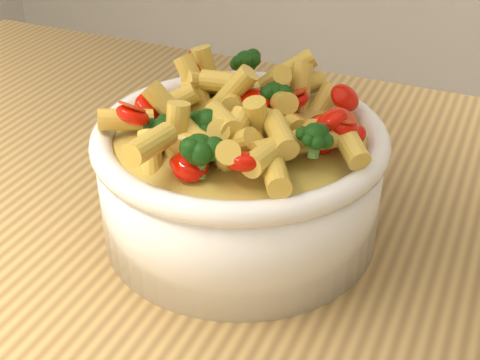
% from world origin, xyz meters
% --- Properties ---
extents(serving_bowl, '(0.23, 0.23, 0.10)m').
position_xyz_m(serving_bowl, '(-0.06, 0.05, 0.95)').
color(serving_bowl, white).
rests_on(serving_bowl, table).
extents(pasta_salad, '(0.18, 0.18, 0.04)m').
position_xyz_m(pasta_salad, '(-0.06, 0.05, 1.01)').
color(pasta_salad, '#ECB14A').
rests_on(pasta_salad, serving_bowl).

